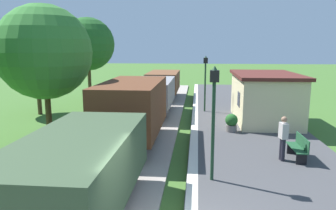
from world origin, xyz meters
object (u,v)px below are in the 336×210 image
object	(u,v)px
tree_field_left	(37,65)
freight_train	(144,103)
bench_near_hut	(299,147)
tree_trackside_far	(44,52)
tree_field_distant	(88,44)
station_hut	(264,97)
lamp_post_far	(205,73)
person_waiting	(283,137)
lamp_post_near	(214,103)
potted_planter	(231,122)

from	to	relation	value
tree_field_left	freight_train	bearing A→B (deg)	-22.26
bench_near_hut	tree_trackside_far	xyz separation A→B (m)	(-11.10, 2.34, 3.54)
tree_trackside_far	tree_field_distant	distance (m)	11.14
freight_train	tree_trackside_far	bearing A→B (deg)	-149.32
station_hut	bench_near_hut	bearing A→B (deg)	-89.72
bench_near_hut	lamp_post_far	distance (m)	9.74
person_waiting	tree_trackside_far	size ratio (longest dim) A/B	0.26
freight_train	lamp_post_far	xyz separation A→B (m)	(3.42, 4.01, 1.32)
bench_near_hut	person_waiting	distance (m)	0.84
bench_near_hut	tree_field_left	size ratio (longest dim) A/B	0.29
lamp_post_far	station_hut	bearing A→B (deg)	-35.84
station_hut	tree_field_distant	size ratio (longest dim) A/B	0.84
freight_train	person_waiting	size ratio (longest dim) A/B	15.20
freight_train	lamp_post_near	size ratio (longest dim) A/B	7.03
tree_field_left	tree_field_distant	xyz separation A→B (m)	(1.68, 5.31, 1.41)
bench_near_hut	tree_field_distant	world-z (taller)	tree_field_distant
lamp_post_far	person_waiting	bearing A→B (deg)	-73.22
bench_near_hut	tree_trackside_far	distance (m)	11.88
freight_train	station_hut	size ratio (longest dim) A/B	4.48
potted_planter	lamp_post_far	xyz separation A→B (m)	(-1.25, 5.05, 2.08)
person_waiting	tree_field_left	world-z (taller)	tree_field_left
bench_near_hut	lamp_post_far	size ratio (longest dim) A/B	0.41
station_hut	bench_near_hut	distance (m)	6.51
bench_near_hut	tree_trackside_far	bearing A→B (deg)	168.10
freight_train	bench_near_hut	bearing A→B (deg)	-35.49
lamp_post_near	tree_field_distant	world-z (taller)	tree_field_distant
station_hut	lamp_post_near	distance (m)	9.40
freight_train	station_hut	world-z (taller)	station_hut
bench_near_hut	person_waiting	size ratio (longest dim) A/B	0.88
freight_train	potted_planter	xyz separation A→B (m)	(4.67, -1.04, -0.76)
tree_trackside_far	bench_near_hut	bearing A→B (deg)	-11.90
lamp_post_near	tree_field_distant	distance (m)	18.32
freight_train	bench_near_hut	distance (m)	8.42
person_waiting	lamp_post_far	distance (m)	9.62
freight_train	potted_planter	world-z (taller)	freight_train
tree_trackside_far	tree_field_left	xyz separation A→B (m)	(-3.42, 5.68, -0.94)
station_hut	potted_planter	distance (m)	3.49
freight_train	bench_near_hut	xyz separation A→B (m)	(6.83, -4.87, -0.76)
freight_train	tree_trackside_far	distance (m)	5.69
lamp_post_near	lamp_post_far	bearing A→B (deg)	90.00
station_hut	person_waiting	size ratio (longest dim) A/B	3.39
potted_planter	tree_field_distant	bearing A→B (deg)	138.34
person_waiting	lamp_post_near	distance (m)	3.79
freight_train	lamp_post_far	size ratio (longest dim) A/B	7.03
freight_train	person_waiting	world-z (taller)	freight_train
person_waiting	tree_field_left	bearing A→B (deg)	-39.06
potted_planter	tree_field_distant	distance (m)	14.84
station_hut	lamp_post_near	xyz separation A→B (m)	(-3.37, -8.70, 1.15)
bench_near_hut	potted_planter	xyz separation A→B (m)	(-2.16, 3.83, 0.00)
freight_train	tree_field_distant	distance (m)	10.87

